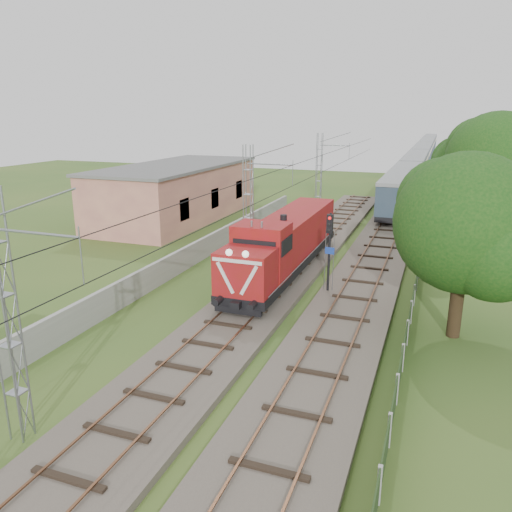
% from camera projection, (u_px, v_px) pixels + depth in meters
% --- Properties ---
extents(ground, '(140.00, 140.00, 0.00)m').
position_uv_depth(ground, '(214.00, 345.00, 22.15)').
color(ground, '#325620').
rests_on(ground, ground).
extents(track_main, '(4.20, 70.00, 0.45)m').
position_uv_depth(track_main, '(266.00, 291.00, 28.41)').
color(track_main, '#6B6054').
rests_on(track_main, ground).
extents(track_side, '(4.20, 80.00, 0.45)m').
position_uv_depth(track_side, '(382.00, 244.00, 38.46)').
color(track_side, '#6B6054').
rests_on(track_side, ground).
extents(catenary, '(3.31, 70.00, 8.00)m').
position_uv_depth(catenary, '(249.00, 206.00, 32.82)').
color(catenary, gray).
rests_on(catenary, ground).
extents(boundary_wall, '(0.25, 40.00, 1.50)m').
position_uv_depth(boundary_wall, '(202.00, 249.00, 34.92)').
color(boundary_wall, '#9E9E99').
rests_on(boundary_wall, ground).
extents(station_building, '(8.40, 20.40, 5.22)m').
position_uv_depth(station_building, '(177.00, 191.00, 48.05)').
color(station_building, tan).
rests_on(station_building, ground).
extents(fence, '(0.12, 32.00, 1.20)m').
position_uv_depth(fence, '(407.00, 333.00, 22.02)').
color(fence, black).
rests_on(fence, ground).
extents(locomotive, '(2.83, 16.17, 4.11)m').
position_uv_depth(locomotive, '(285.00, 242.00, 31.15)').
color(locomotive, black).
rests_on(locomotive, ground).
extents(coach_rake, '(3.00, 111.97, 3.46)m').
position_uv_depth(coach_rake, '(422.00, 154.00, 93.40)').
color(coach_rake, black).
rests_on(coach_rake, ground).
extents(signal_post, '(0.52, 0.41, 4.73)m').
position_uv_depth(signal_post, '(329.00, 240.00, 27.26)').
color(signal_post, black).
rests_on(signal_post, ground).
extents(tree_a, '(6.51, 6.20, 8.43)m').
position_uv_depth(tree_a, '(468.00, 225.00, 21.61)').
color(tree_a, '#3A2917').
rests_on(tree_a, ground).
extents(tree_b, '(7.81, 7.44, 10.12)m').
position_uv_depth(tree_b, '(497.00, 163.00, 37.47)').
color(tree_b, '#3A2917').
rests_on(tree_b, ground).
extents(tree_c, '(6.53, 6.22, 8.46)m').
position_uv_depth(tree_c, '(470.00, 172.00, 40.97)').
color(tree_c, '#3A2917').
rests_on(tree_c, ground).
extents(tree_d, '(7.48, 7.12, 9.70)m').
position_uv_depth(tree_d, '(496.00, 152.00, 50.80)').
color(tree_d, '#3A2917').
rests_on(tree_d, ground).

